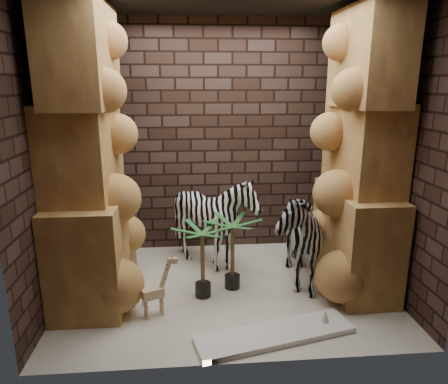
{
  "coord_description": "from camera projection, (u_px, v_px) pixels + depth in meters",
  "views": [
    {
      "loc": [
        -0.38,
        -4.08,
        2.22
      ],
      "look_at": [
        -0.02,
        0.15,
        1.07
      ],
      "focal_mm": 32.71,
      "sensor_mm": 36.0,
      "label": 1
    }
  ],
  "objects": [
    {
      "name": "palm_back",
      "position": [
        203.0,
        261.0,
        4.28
      ],
      "size": [
        0.36,
        0.36,
        0.81
      ],
      "primitive_type": null,
      "color": "#1F6A1C",
      "rests_on": "floor"
    },
    {
      "name": "wall_left",
      "position": [
        50.0,
        158.0,
        4.0
      ],
      "size": [
        0.0,
        3.0,
        3.0
      ],
      "primitive_type": "plane",
      "rotation": [
        1.57,
        0.0,
        1.57
      ],
      "color": "black",
      "rests_on": "ground"
    },
    {
      "name": "surfboard",
      "position": [
        275.0,
        334.0,
        3.67
      ],
      "size": [
        1.5,
        0.69,
        0.05
      ],
      "primitive_type": "cube",
      "rotation": [
        0.0,
        0.0,
        0.24
      ],
      "color": "white",
      "rests_on": "floor"
    },
    {
      "name": "rock_pillar_right",
      "position": [
        362.0,
        153.0,
        4.26
      ],
      "size": [
        0.58,
        1.25,
        3.0
      ],
      "primitive_type": null,
      "color": "#D8AC56",
      "rests_on": "floor"
    },
    {
      "name": "floor",
      "position": [
        227.0,
        289.0,
        4.53
      ],
      "size": [
        3.5,
        3.5,
        0.0
      ],
      "primitive_type": "plane",
      "color": "silver",
      "rests_on": "ground"
    },
    {
      "name": "wall_right",
      "position": [
        393.0,
        153.0,
        4.29
      ],
      "size": [
        0.0,
        3.0,
        3.0
      ],
      "primitive_type": "plane",
      "rotation": [
        1.57,
        0.0,
        -1.57
      ],
      "color": "black",
      "rests_on": "ground"
    },
    {
      "name": "rock_pillar_left",
      "position": [
        86.0,
        158.0,
        4.03
      ],
      "size": [
        0.68,
        1.3,
        3.0
      ],
      "primitive_type": null,
      "color": "#D8AC56",
      "rests_on": "floor"
    },
    {
      "name": "zebra_right",
      "position": [
        292.0,
        224.0,
        4.58
      ],
      "size": [
        0.67,
        1.18,
        1.36
      ],
      "primitive_type": "imported",
      "rotation": [
        0.0,
        0.0,
        -0.05
      ],
      "color": "white",
      "rests_on": "floor"
    },
    {
      "name": "giraffe_toy",
      "position": [
        153.0,
        287.0,
        3.93
      ],
      "size": [
        0.33,
        0.23,
        0.62
      ],
      "primitive_type": null,
      "rotation": [
        0.0,
        0.0,
        0.41
      ],
      "color": "beige",
      "rests_on": "floor"
    },
    {
      "name": "wall_back",
      "position": [
        218.0,
        139.0,
        5.34
      ],
      "size": [
        3.5,
        0.0,
        3.5
      ],
      "primitive_type": "plane",
      "rotation": [
        1.57,
        0.0,
        0.0
      ],
      "color": "black",
      "rests_on": "ground"
    },
    {
      "name": "zebra_left",
      "position": [
        214.0,
        225.0,
        4.93
      ],
      "size": [
        0.99,
        1.22,
        1.09
      ],
      "primitive_type": "imported",
      "rotation": [
        0.0,
        0.0,
        0.02
      ],
      "color": "white",
      "rests_on": "floor"
    },
    {
      "name": "wall_front",
      "position": [
        243.0,
        186.0,
        2.94
      ],
      "size": [
        3.5,
        0.0,
        3.5
      ],
      "primitive_type": "plane",
      "rotation": [
        -1.57,
        0.0,
        0.0
      ],
      "color": "black",
      "rests_on": "ground"
    },
    {
      "name": "palm_front",
      "position": [
        232.0,
        253.0,
        4.45
      ],
      "size": [
        0.36,
        0.36,
        0.82
      ],
      "primitive_type": null,
      "color": "#1F6A1C",
      "rests_on": "floor"
    }
  ]
}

